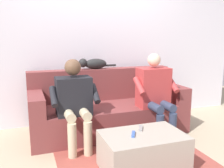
{
  "coord_description": "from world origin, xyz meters",
  "views": [
    {
      "loc": [
        1.08,
        3.15,
        1.35
      ],
      "look_at": [
        0.0,
        0.06,
        0.72
      ],
      "focal_mm": 40.5,
      "sensor_mm": 36.0,
      "label": 1
    }
  ],
  "objects": [
    {
      "name": "person_right_seated",
      "position": [
        0.54,
        0.24,
        0.61
      ],
      "size": [
        0.57,
        0.51,
        1.08
      ],
      "color": "black",
      "rests_on": "ground"
    },
    {
      "name": "person_left_seated",
      "position": [
        -0.54,
        0.25,
        0.62
      ],
      "size": [
        0.57,
        0.55,
        1.12
      ],
      "color": "#B23838",
      "rests_on": "ground"
    },
    {
      "name": "ground_plane",
      "position": [
        0.0,
        0.6,
        0.0
      ],
      "size": [
        8.0,
        8.0,
        0.0
      ],
      "primitive_type": "plane",
      "color": "tan"
    },
    {
      "name": "floor_rug",
      "position": [
        0.0,
        0.89,
        0.0
      ],
      "size": [
        1.65,
        1.7,
        0.01
      ],
      "primitive_type": "cube",
      "color": "#9E473D",
      "rests_on": "ground"
    },
    {
      "name": "back_wall",
      "position": [
        0.0,
        -0.7,
        1.34
      ],
      "size": [
        5.05,
        0.06,
        2.69
      ],
      "primitive_type": "cube",
      "color": "silver",
      "rests_on": "ground"
    },
    {
      "name": "cat_on_backrest",
      "position": [
        0.13,
        -0.42,
        0.95
      ],
      "size": [
        0.57,
        0.14,
        0.17
      ],
      "color": "black",
      "rests_on": "couch"
    },
    {
      "name": "remote_gray",
      "position": [
        -0.04,
        0.87,
        0.39
      ],
      "size": [
        0.1,
        0.14,
        0.02
      ],
      "primitive_type": "cube",
      "rotation": [
        0.0,
        0.0,
        1.08
      ],
      "color": "gray",
      "rests_on": "coffee_table"
    },
    {
      "name": "couch",
      "position": [
        0.0,
        -0.16,
        0.31
      ],
      "size": [
        2.14,
        0.85,
        0.87
      ],
      "color": "brown",
      "rests_on": "ground"
    },
    {
      "name": "coffee_table",
      "position": [
        0.0,
        1.01,
        0.19
      ],
      "size": [
        0.83,
        0.55,
        0.38
      ],
      "color": "#A89E8E",
      "rests_on": "ground"
    },
    {
      "name": "remote_blue",
      "position": [
        0.11,
        1.0,
        0.39
      ],
      "size": [
        0.09,
        0.13,
        0.02
      ],
      "primitive_type": "cube",
      "rotation": [
        0.0,
        0.0,
        1.09
      ],
      "color": "#3860B7",
      "rests_on": "coffee_table"
    }
  ]
}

